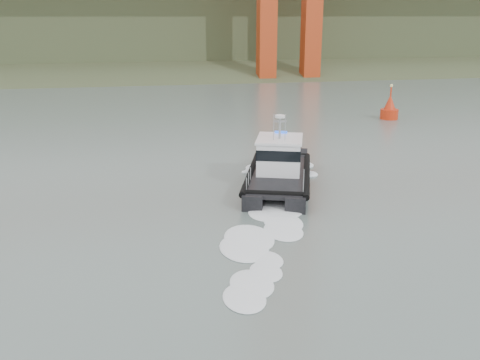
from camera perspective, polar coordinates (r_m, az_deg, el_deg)
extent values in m
plane|color=#52615B|center=(21.43, 2.43, -14.15)|extent=(400.00, 400.00, 0.00)
cube|color=#2E3E23|center=(110.43, -8.64, 11.28)|extent=(500.00, 44.72, 16.25)
cube|color=#2E3E23|center=(137.95, -9.27, 14.91)|extent=(500.00, 70.00, 18.00)
cube|color=#2E3E23|center=(162.84, -9.66, 16.99)|extent=(500.00, 60.00, 16.00)
cube|color=black|center=(36.27, 2.12, -0.02)|extent=(4.35, 10.22, 1.13)
cube|color=black|center=(36.15, 6.13, -0.17)|extent=(4.35, 10.22, 1.13)
cube|color=black|center=(35.60, 4.10, 0.38)|extent=(6.33, 9.66, 0.24)
cube|color=white|center=(36.18, 4.22, 2.62)|extent=(3.73, 4.09, 2.16)
cube|color=black|center=(36.09, 4.24, 3.22)|extent=(3.80, 4.16, 0.71)
cube|color=white|center=(35.91, 4.26, 4.40)|extent=(3.97, 4.33, 0.15)
cylinder|color=gray|center=(35.47, 4.27, 5.52)|extent=(0.15, 0.15, 1.69)
cylinder|color=white|center=(35.32, 4.29, 6.79)|extent=(0.66, 0.66, 0.17)
cylinder|color=red|center=(62.11, 15.61, 6.69)|extent=(1.95, 1.95, 1.30)
cone|color=red|center=(61.90, 15.71, 7.87)|extent=(1.52, 1.52, 1.95)
cylinder|color=red|center=(61.72, 15.81, 9.07)|extent=(0.17, 0.17, 1.09)
sphere|color=#E5D87F|center=(61.63, 15.86, 9.66)|extent=(0.33, 0.33, 0.33)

